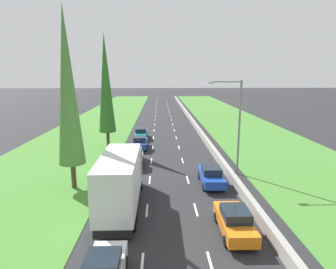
# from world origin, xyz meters

# --- Properties ---
(ground_plane) EXTENTS (300.00, 300.00, 0.00)m
(ground_plane) POSITION_xyz_m (0.00, 60.00, 0.00)
(ground_plane) COLOR #28282B
(ground_plane) RESTS_ON ground
(grass_verge_left) EXTENTS (14.00, 140.00, 0.04)m
(grass_verge_left) POSITION_xyz_m (-12.65, 60.00, 0.02)
(grass_verge_left) COLOR #478433
(grass_verge_left) RESTS_ON ground
(grass_verge_right) EXTENTS (14.00, 140.00, 0.04)m
(grass_verge_right) POSITION_xyz_m (14.35, 60.00, 0.02)
(grass_verge_right) COLOR #478433
(grass_verge_right) RESTS_ON ground
(median_barrier) EXTENTS (0.44, 120.00, 0.85)m
(median_barrier) POSITION_xyz_m (5.70, 60.00, 0.42)
(median_barrier) COLOR #9E9B93
(median_barrier) RESTS_ON ground
(lane_markings) EXTENTS (3.64, 116.00, 0.01)m
(lane_markings) POSITION_xyz_m (0.00, 60.00, 0.01)
(lane_markings) COLOR white
(lane_markings) RESTS_ON ground
(orange_sedan_right_lane) EXTENTS (1.82, 4.50, 1.64)m
(orange_sedan_right_lane) POSITION_xyz_m (3.69, 17.83, 0.81)
(orange_sedan_right_lane) COLOR orange
(orange_sedan_right_lane) RESTS_ON ground
(white_box_truck_left_lane) EXTENTS (2.46, 9.40, 4.18)m
(white_box_truck_left_lane) POSITION_xyz_m (-3.55, 21.34, 2.18)
(white_box_truck_left_lane) COLOR black
(white_box_truck_left_lane) RESTS_ON ground
(white_hatchback_left_lane_fourth) EXTENTS (1.74, 3.90, 1.72)m
(white_hatchback_left_lane_fourth) POSITION_xyz_m (-3.49, 31.24, 0.84)
(white_hatchback_left_lane_fourth) COLOR white
(white_hatchback_left_lane_fourth) RESTS_ON ground
(blue_sedan_left_lane) EXTENTS (1.82, 4.50, 1.64)m
(blue_sedan_left_lane) POSITION_xyz_m (-3.36, 38.49, 0.81)
(blue_sedan_left_lane) COLOR #1E47B7
(blue_sedan_left_lane) RESTS_ON ground
(blue_sedan_right_lane) EXTENTS (1.82, 4.50, 1.64)m
(blue_sedan_right_lane) POSITION_xyz_m (3.68, 25.82, 0.81)
(blue_sedan_right_lane) COLOR #1E47B7
(blue_sedan_right_lane) RESTS_ON ground
(teal_sedan_left_lane) EXTENTS (1.82, 4.50, 1.64)m
(teal_sedan_left_lane) POSITION_xyz_m (-3.58, 44.46, 0.81)
(teal_sedan_left_lane) COLOR teal
(teal_sedan_left_lane) RESTS_ON ground
(poplar_tree_second) EXTENTS (2.17, 2.17, 14.87)m
(poplar_tree_second) POSITION_xyz_m (-8.12, 25.37, 8.49)
(poplar_tree_second) COLOR #4C3823
(poplar_tree_second) RESTS_ON ground
(poplar_tree_third) EXTENTS (2.16, 2.16, 14.59)m
(poplar_tree_third) POSITION_xyz_m (-7.58, 39.04, 8.35)
(poplar_tree_third) COLOR #4C3823
(poplar_tree_third) RESTS_ON ground
(street_light_mast) EXTENTS (3.20, 0.28, 9.00)m
(street_light_mast) POSITION_xyz_m (6.35, 28.46, 5.23)
(street_light_mast) COLOR gray
(street_light_mast) RESTS_ON ground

